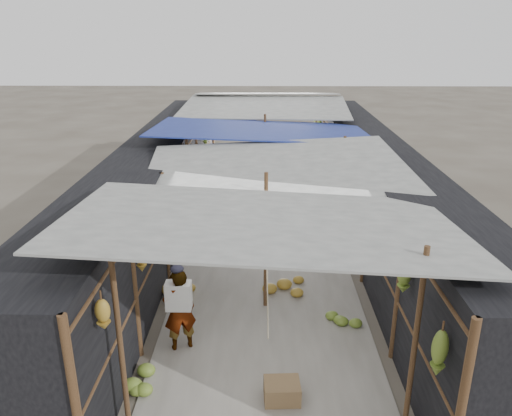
{
  "coord_description": "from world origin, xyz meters",
  "views": [
    {
      "loc": [
        -0.06,
        -5.15,
        4.92
      ],
      "look_at": [
        -0.2,
        4.94,
        1.25
      ],
      "focal_mm": 35.0,
      "sensor_mm": 36.0,
      "label": 1
    }
  ],
  "objects_px": {
    "shopper_blue": "(236,206)",
    "vendor_seated": "(291,182)",
    "crate_near": "(282,392)",
    "vendor_elderly": "(179,310)",
    "black_basin": "(303,234)"
  },
  "relations": [
    {
      "from": "vendor_seated",
      "to": "shopper_blue",
      "type": "bearing_deg",
      "value": -33.06
    },
    {
      "from": "shopper_blue",
      "to": "vendor_seated",
      "type": "distance_m",
      "value": 3.62
    },
    {
      "from": "shopper_blue",
      "to": "vendor_seated",
      "type": "xyz_separation_m",
      "value": [
        1.51,
        3.26,
        -0.41
      ]
    },
    {
      "from": "vendor_elderly",
      "to": "vendor_seated",
      "type": "xyz_separation_m",
      "value": [
        2.18,
        7.61,
        -0.21
      ]
    },
    {
      "from": "crate_near",
      "to": "vendor_elderly",
      "type": "bearing_deg",
      "value": 140.22
    },
    {
      "from": "crate_near",
      "to": "black_basin",
      "type": "bearing_deg",
      "value": 79.76
    },
    {
      "from": "vendor_elderly",
      "to": "shopper_blue",
      "type": "height_order",
      "value": "shopper_blue"
    },
    {
      "from": "crate_near",
      "to": "black_basin",
      "type": "relative_size",
      "value": 0.81
    },
    {
      "from": "vendor_elderly",
      "to": "shopper_blue",
      "type": "bearing_deg",
      "value": -121.65
    },
    {
      "from": "crate_near",
      "to": "vendor_seated",
      "type": "bearing_deg",
      "value": 83.23
    },
    {
      "from": "black_basin",
      "to": "shopper_blue",
      "type": "distance_m",
      "value": 1.86
    },
    {
      "from": "crate_near",
      "to": "vendor_elderly",
      "type": "height_order",
      "value": "vendor_elderly"
    },
    {
      "from": "black_basin",
      "to": "vendor_seated",
      "type": "xyz_separation_m",
      "value": [
        -0.15,
        3.06,
        0.41
      ]
    },
    {
      "from": "crate_near",
      "to": "vendor_elderly",
      "type": "distance_m",
      "value": 2.06
    },
    {
      "from": "black_basin",
      "to": "vendor_elderly",
      "type": "bearing_deg",
      "value": -117.09
    }
  ]
}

